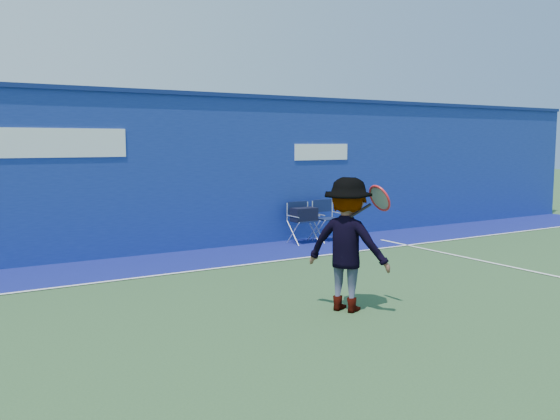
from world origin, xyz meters
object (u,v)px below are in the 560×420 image
directors_chair_right (328,228)px  tennis_player (348,244)px  directors_chair_left (303,226)px  water_bottle (351,238)px

directors_chair_right → tennis_player: tennis_player is taller
directors_chair_left → water_bottle: size_ratio=3.34×
directors_chair_right → tennis_player: 5.32m
water_bottle → directors_chair_right: bearing=110.4°
directors_chair_right → water_bottle: size_ratio=3.39×
directors_chair_left → water_bottle: (0.82, -0.56, -0.23)m
directors_chair_left → tennis_player: (-2.29, -4.45, 0.48)m
water_bottle → tennis_player: bearing=-128.6°
directors_chair_left → water_bottle: bearing=-34.5°
directors_chair_left → directors_chair_right: 0.63m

